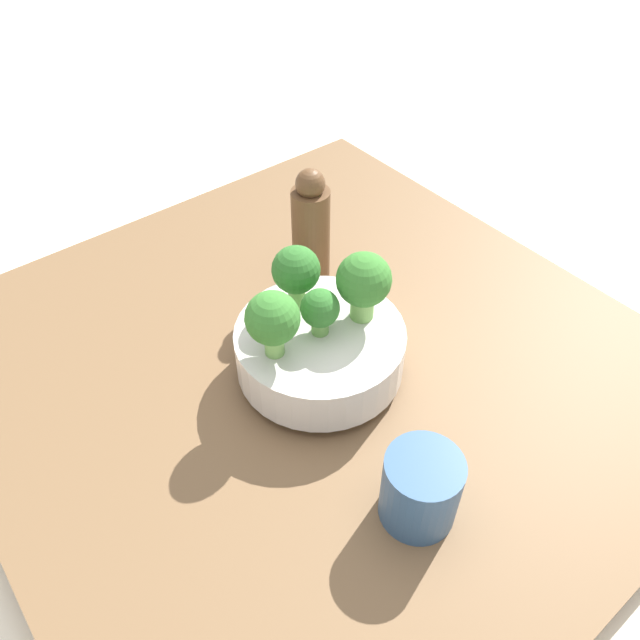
{
  "coord_description": "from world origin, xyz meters",
  "views": [
    {
      "loc": [
        0.45,
        -0.35,
        0.66
      ],
      "look_at": [
        0.02,
        -0.01,
        0.13
      ],
      "focal_mm": 35.0,
      "sensor_mm": 36.0,
      "label": 1
    }
  ],
  "objects": [
    {
      "name": "bowl",
      "position": [
        0.02,
        -0.01,
        0.08
      ],
      "size": [
        0.22,
        0.22,
        0.08
      ],
      "color": "silver",
      "rests_on": "table"
    },
    {
      "name": "table",
      "position": [
        0.0,
        0.0,
        0.02
      ],
      "size": [
        0.89,
        0.85,
        0.03
      ],
      "color": "brown",
      "rests_on": "ground_plane"
    },
    {
      "name": "broccoli_floret_back",
      "position": [
        0.03,
        0.05,
        0.17
      ],
      "size": [
        0.07,
        0.07,
        0.09
      ],
      "color": "#7AB256",
      "rests_on": "bowl"
    },
    {
      "name": "broccoli_floret_front",
      "position": [
        0.02,
        -0.07,
        0.16
      ],
      "size": [
        0.06,
        0.06,
        0.09
      ],
      "color": "#7AB256",
      "rests_on": "bowl"
    },
    {
      "name": "ground_plane",
      "position": [
        0.0,
        0.0,
        0.0
      ],
      "size": [
        6.0,
        6.0,
        0.0
      ],
      "primitive_type": "plane",
      "color": "beige"
    },
    {
      "name": "broccoli_floret_left",
      "position": [
        -0.03,
        0.0,
        0.17
      ],
      "size": [
        0.06,
        0.06,
        0.09
      ],
      "color": "#6BA34C",
      "rests_on": "bowl"
    },
    {
      "name": "broccoli_floret_center",
      "position": [
        0.02,
        -0.01,
        0.15
      ],
      "size": [
        0.05,
        0.05,
        0.06
      ],
      "color": "#6BA34C",
      "rests_on": "bowl"
    },
    {
      "name": "cup",
      "position": [
        0.25,
        -0.05,
        0.08
      ],
      "size": [
        0.08,
        0.08,
        0.09
      ],
      "color": "#33567F",
      "rests_on": "table"
    },
    {
      "name": "pepper_mill",
      "position": [
        -0.13,
        0.1,
        0.13
      ],
      "size": [
        0.06,
        0.06,
        0.19
      ],
      "color": "brown",
      "rests_on": "table"
    }
  ]
}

